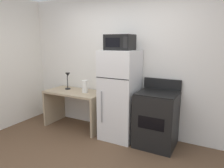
{
  "coord_description": "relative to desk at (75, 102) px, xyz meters",
  "views": [
    {
      "loc": [
        1.61,
        -1.87,
        1.73
      ],
      "look_at": [
        0.02,
        1.1,
        1.03
      ],
      "focal_mm": 33.0,
      "sensor_mm": 36.0,
      "label": 1
    }
  ],
  "objects": [
    {
      "name": "wall_back_white",
      "position": [
        0.94,
        0.38,
        0.77
      ],
      "size": [
        5.0,
        0.1,
        2.6
      ],
      "primitive_type": "cube",
      "color": "white",
      "rests_on": "ground"
    },
    {
      "name": "desk",
      "position": [
        0.0,
        0.0,
        0.0
      ],
      "size": [
        1.2,
        0.61,
        0.75
      ],
      "color": "tan",
      "rests_on": "ground"
    },
    {
      "name": "desk_lamp",
      "position": [
        -0.22,
        0.06,
        0.46
      ],
      "size": [
        0.14,
        0.12,
        0.35
      ],
      "color": "black",
      "rests_on": "desk"
    },
    {
      "name": "paper_towel_roll",
      "position": [
        0.25,
        -0.0,
        0.34
      ],
      "size": [
        0.11,
        0.11,
        0.24
      ],
      "primitive_type": "cylinder",
      "color": "white",
      "rests_on": "desk"
    },
    {
      "name": "refrigerator",
      "position": [
        1.0,
        0.0,
        0.27
      ],
      "size": [
        0.61,
        0.63,
        1.58
      ],
      "color": "white",
      "rests_on": "ground"
    },
    {
      "name": "microwave",
      "position": [
        1.0,
        -0.02,
        1.19
      ],
      "size": [
        0.46,
        0.35,
        0.26
      ],
      "color": "black",
      "rests_on": "refrigerator"
    },
    {
      "name": "oven_range",
      "position": [
        1.68,
        0.01,
        -0.06
      ],
      "size": [
        0.65,
        0.61,
        1.1
      ],
      "color": "black",
      "rests_on": "ground"
    }
  ]
}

